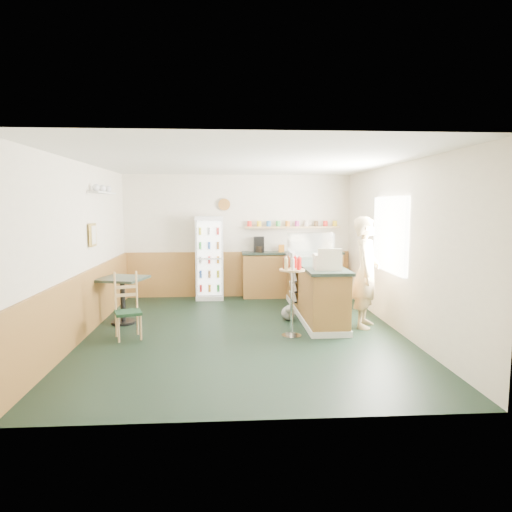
{
  "coord_description": "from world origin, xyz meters",
  "views": [
    {
      "loc": [
        -0.27,
        -7.13,
        2.04
      ],
      "look_at": [
        0.24,
        0.6,
        1.17
      ],
      "focal_mm": 32.0,
      "sensor_mm": 36.0,
      "label": 1
    }
  ],
  "objects": [
    {
      "name": "condiment_stand",
      "position": [
        0.74,
        -0.26,
        0.81
      ],
      "size": [
        0.4,
        0.4,
        1.24
      ],
      "rotation": [
        0.0,
        0.0,
        0.15
      ],
      "color": "silver",
      "rests_on": "ground"
    },
    {
      "name": "cafe_table",
      "position": [
        -2.05,
        0.72,
        0.57
      ],
      "size": [
        0.9,
        0.9,
        0.8
      ],
      "rotation": [
        0.0,
        0.0,
        -0.28
      ],
      "color": "black",
      "rests_on": "ground"
    },
    {
      "name": "service_counter",
      "position": [
        1.35,
        1.07,
        0.46
      ],
      "size": [
        0.68,
        3.01,
        1.01
      ],
      "color": "#9D6B32",
      "rests_on": "ground"
    },
    {
      "name": "drinks_fridge",
      "position": [
        -0.63,
        2.74,
        0.9
      ],
      "size": [
        0.59,
        0.52,
        1.8
      ],
      "color": "silver",
      "rests_on": "ground"
    },
    {
      "name": "display_case",
      "position": [
        1.35,
        1.55,
        1.26
      ],
      "size": [
        0.87,
        0.46,
        0.5
      ],
      "color": "silver",
      "rests_on": "service_counter"
    },
    {
      "name": "cafe_chair",
      "position": [
        -1.77,
        -0.12,
        0.53
      ],
      "size": [
        0.48,
        0.48,
        1.01
      ],
      "rotation": [
        0.0,
        0.0,
        0.33
      ],
      "color": "#15311D",
      "rests_on": "ground"
    },
    {
      "name": "room_envelope",
      "position": [
        -0.23,
        0.73,
        1.52
      ],
      "size": [
        5.04,
        6.02,
        2.72
      ],
      "color": "beige",
      "rests_on": "ground"
    },
    {
      "name": "dog_doorstop",
      "position": [
        0.83,
        0.74,
        0.14
      ],
      "size": [
        0.25,
        0.32,
        0.3
      ],
      "rotation": [
        0.0,
        0.0,
        0.38
      ],
      "color": "#959690",
      "rests_on": "ground"
    },
    {
      "name": "ground",
      "position": [
        0.0,
        0.0,
        0.0
      ],
      "size": [
        6.0,
        6.0,
        0.0
      ],
      "primitive_type": "plane",
      "color": "black",
      "rests_on": "ground"
    },
    {
      "name": "shopkeeper",
      "position": [
        2.05,
        0.22,
        0.92
      ],
      "size": [
        0.66,
        0.74,
        1.85
      ],
      "primitive_type": "imported",
      "rotation": [
        0.0,
        0.0,
        1.15
      ],
      "color": "tan",
      "rests_on": "ground"
    },
    {
      "name": "cash_register",
      "position": [
        1.35,
        0.05,
        1.13
      ],
      "size": [
        0.44,
        0.46,
        0.24
      ],
      "primitive_type": "cube",
      "rotation": [
        0.0,
        0.0,
        -0.07
      ],
      "color": "beige",
      "rests_on": "service_counter"
    },
    {
      "name": "newspaper_rack",
      "position": [
        0.99,
        1.29,
        0.69
      ],
      "size": [
        0.09,
        0.47,
        0.93
      ],
      "color": "black",
      "rests_on": "ground"
    },
    {
      "name": "back_counter",
      "position": [
        1.19,
        2.8,
        0.55
      ],
      "size": [
        2.24,
        0.42,
        1.69
      ],
      "color": "#9D6B32",
      "rests_on": "ground"
    }
  ]
}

